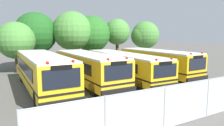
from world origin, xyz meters
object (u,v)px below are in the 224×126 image
school_bus_3 (158,62)px  tree_3 (72,31)px  school_bus_1 (88,67)px  tree_2 (34,34)px  tree_6 (144,36)px  tree_4 (92,34)px  school_bus_2 (123,65)px  school_bus_0 (42,70)px  tree_1 (15,40)px  tree_5 (117,32)px

school_bus_3 → tree_3: 11.33m
school_bus_1 → tree_2: tree_2 is taller
school_bus_1 → tree_6: (12.77, 8.84, 2.52)m
tree_4 → school_bus_2: bearing=-96.3°
school_bus_1 → school_bus_3: (7.38, -0.28, -0.00)m
school_bus_0 → tree_1: size_ratio=1.99×
tree_2 → tree_5: tree_2 is taller
school_bus_0 → tree_6: tree_6 is taller
tree_3 → tree_6: (11.10, -0.17, -0.58)m
school_bus_3 → tree_5: (1.26, 10.02, 3.01)m
tree_3 → tree_2: bearing=157.0°
school_bus_3 → tree_4: size_ratio=1.45×
school_bus_0 → school_bus_3: (11.07, -0.15, -0.05)m
tree_1 → tree_3: (6.47, 0.63, 0.98)m
school_bus_2 → school_bus_3: bearing=176.0°
tree_2 → tree_5: 11.21m
tree_3 → tree_4: (2.96, 0.51, -0.32)m
school_bus_1 → tree_3: bearing=-101.3°
school_bus_0 → school_bus_2: school_bus_0 is taller
tree_3 → school_bus_1: bearing=-100.5°
tree_6 → school_bus_0: bearing=-151.4°
school_bus_0 → school_bus_2: size_ratio=0.95×
school_bus_2 → tree_6: tree_6 is taller
school_bus_0 → tree_1: (-1.11, 8.50, 2.08)m
school_bus_3 → tree_6: size_ratio=1.58×
school_bus_0 → tree_5: tree_5 is taller
tree_1 → tree_3: tree_3 is taller
tree_3 → tree_6: 11.11m
school_bus_1 → tree_4: tree_4 is taller
school_bus_2 → tree_3: bearing=-76.4°
tree_1 → school_bus_3: bearing=-35.4°
tree_1 → tree_5: 13.54m
tree_5 → tree_6: (4.13, -0.91, -0.49)m
tree_4 → tree_6: (8.14, -0.68, -0.27)m
school_bus_3 → tree_2: size_ratio=1.41×
school_bus_0 → tree_2: size_ratio=1.60×
school_bus_1 → tree_3: 9.67m
tree_1 → school_bus_1: bearing=-60.2°
school_bus_2 → tree_1: (-8.39, 8.29, 2.21)m
school_bus_1 → tree_4: (4.63, 9.52, 2.79)m
tree_3 → tree_4: tree_3 is taller
school_bus_3 → tree_6: tree_6 is taller
school_bus_2 → tree_5: tree_5 is taller
school_bus_3 → tree_3: (-5.71, 9.28, 3.11)m
school_bus_3 → school_bus_2: bearing=-7.0°
school_bus_2 → tree_5: 11.33m
tree_4 → tree_5: size_ratio=1.04×
tree_2 → tree_3: size_ratio=0.98×
school_bus_0 → tree_4: 13.03m
school_bus_2 → tree_5: (5.05, 9.66, 3.09)m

